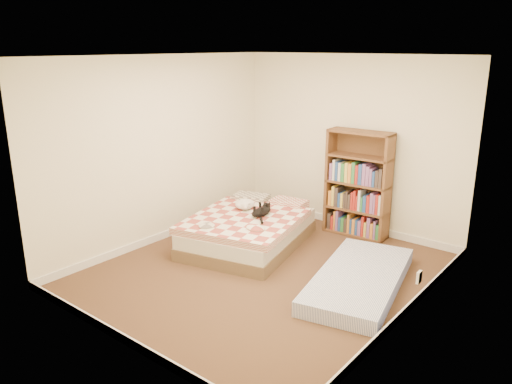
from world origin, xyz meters
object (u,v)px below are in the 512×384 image
Objects in this scene: floor_mattress at (359,280)px; black_cat at (263,211)px; white_dog at (245,204)px; bed at (250,229)px; bookshelf at (358,197)px.

floor_mattress is 1.64m from black_cat.
white_dog is at bearing 158.47° from floor_mattress.
white_dog reaches higher than black_cat.
floor_mattress is at bearing -26.79° from black_cat.
bed is 1.09× the size of floor_mattress.
floor_mattress is (0.80, -1.45, -0.47)m from bookshelf.
floor_mattress is 3.14× the size of black_cat.
white_dog is at bearing 153.29° from black_cat.
bookshelf reaches higher than floor_mattress.
bookshelf is 0.79× the size of floor_mattress.
black_cat is at bearing 158.46° from floor_mattress.
bookshelf is 2.49× the size of black_cat.
bookshelf is at bearing 106.54° from floor_mattress.
bed is 0.36m from white_dog.
bed is at bearing 161.18° from floor_mattress.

